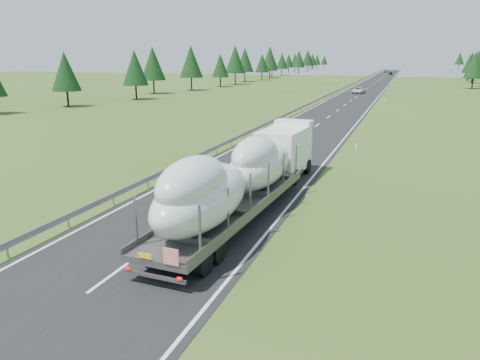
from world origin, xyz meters
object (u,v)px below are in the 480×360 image
(distant_car_blue, at_px, (386,71))
(highway_sign, at_px, (389,93))
(boat_truck, at_px, (246,171))
(distant_van, at_px, (359,90))
(distant_car_dark, at_px, (391,73))

(distant_car_blue, bearing_deg, highway_sign, -87.37)
(highway_sign, relative_size, distant_car_blue, 0.59)
(boat_truck, relative_size, distant_van, 4.06)
(distant_van, xyz_separation_m, distant_car_blue, (-1.57, 152.75, 0.00))
(boat_truck, xyz_separation_m, distant_car_dark, (-0.87, 212.53, -1.73))
(boat_truck, xyz_separation_m, distant_car_blue, (-4.67, 243.77, -1.70))
(distant_car_dark, distance_m, distant_car_blue, 31.48)
(highway_sign, distance_m, boat_truck, 70.86)
(highway_sign, bearing_deg, distant_car_dark, 92.21)
(boat_truck, bearing_deg, distant_car_dark, 90.23)
(highway_sign, xyz_separation_m, distant_van, (-7.71, 20.31, -1.08))
(distant_van, height_order, distant_car_blue, distant_car_blue)
(highway_sign, bearing_deg, boat_truck, -93.73)
(distant_van, xyz_separation_m, distant_car_dark, (2.23, 121.50, -0.02))
(distant_van, bearing_deg, highway_sign, -63.56)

